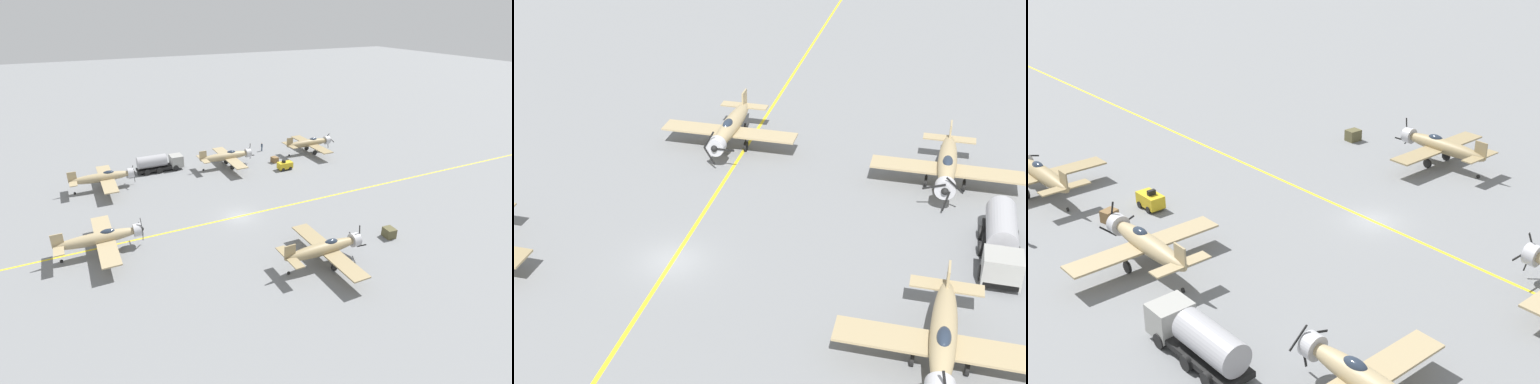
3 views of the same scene
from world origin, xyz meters
TOP-DOWN VIEW (x-y plane):
  - ground_plane at (0.00, 0.00)m, footprint 400.00×400.00m
  - taxiway_stripe at (0.00, 0.00)m, footprint 0.30×160.00m
  - airplane_near_center at (1.31, -17.80)m, footprint 12.00×9.98m
  - airplane_near_left at (-17.58, -15.28)m, footprint 12.00×9.98m
  - airplane_mid_left at (-18.18, 5.69)m, footprint 12.00×9.98m
  - fuel_tanker at (-21.59, -5.62)m, footprint 2.67×8.00m

SIDE VIEW (x-z plane):
  - ground_plane at x=0.00m, z-range 0.00..0.00m
  - taxiway_stripe at x=0.00m, z-range 0.00..0.01m
  - fuel_tanker at x=-21.59m, z-range 0.02..3.00m
  - airplane_near_center at x=1.31m, z-range 0.19..3.84m
  - airplane_near_left at x=-17.58m, z-range 0.19..3.84m
  - airplane_mid_left at x=-18.18m, z-range 0.12..3.90m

